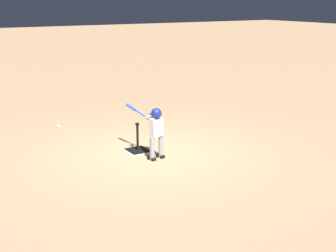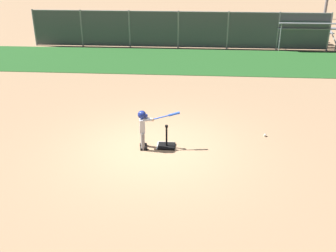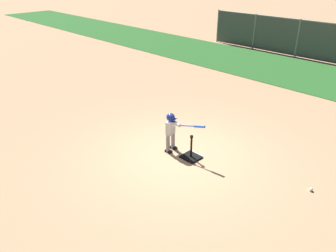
% 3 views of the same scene
% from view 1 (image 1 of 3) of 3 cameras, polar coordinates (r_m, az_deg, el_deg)
% --- Properties ---
extents(ground_plane, '(90.00, 90.00, 0.00)m').
position_cam_1_polar(ground_plane, '(9.47, -2.16, -3.38)').
color(ground_plane, tan).
extents(home_plate, '(0.45, 0.45, 0.02)m').
position_cam_1_polar(home_plate, '(9.57, -3.78, -3.15)').
color(home_plate, white).
rests_on(home_plate, ground_plane).
extents(batting_tee, '(0.44, 0.39, 0.61)m').
position_cam_1_polar(batting_tee, '(9.59, -3.71, -2.67)').
color(batting_tee, black).
rests_on(batting_tee, ground_plane).
extents(batter_child, '(1.04, 0.36, 1.02)m').
position_cam_1_polar(batter_child, '(9.00, -1.60, -0.09)').
color(batter_child, gray).
rests_on(batter_child, ground_plane).
extents(baseball, '(0.07, 0.07, 0.07)m').
position_cam_1_polar(baseball, '(11.63, -13.21, -0.05)').
color(baseball, white).
rests_on(baseball, ground_plane).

